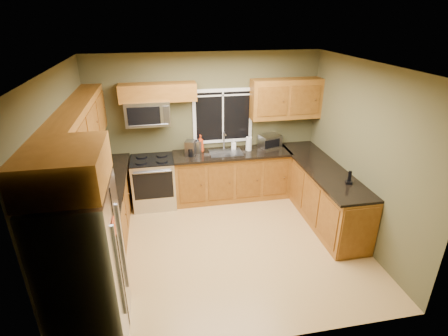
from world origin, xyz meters
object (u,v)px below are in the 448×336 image
object	(u,v)px
coffee_maker	(190,148)
paper_towel_roll	(249,144)
toaster_oven	(270,141)
soap_bottle_c	(195,146)
refrigerator	(85,267)
microwave	(148,113)
kettle	(198,146)
soap_bottle_b	(234,144)
soap_bottle_a	(201,144)
range	(154,182)
cordless_phone	(349,180)

from	to	relation	value
coffee_maker	paper_towel_roll	world-z (taller)	paper_towel_roll
toaster_oven	soap_bottle_c	xyz separation A→B (m)	(-1.44, 0.08, -0.04)
refrigerator	microwave	size ratio (longest dim) A/B	2.37
toaster_oven	coffee_maker	distance (m)	1.54
kettle	paper_towel_roll	world-z (taller)	paper_towel_roll
soap_bottle_b	soap_bottle_a	bearing A→B (deg)	-177.97
range	coffee_maker	size ratio (longest dim) A/B	3.43
refrigerator	paper_towel_roll	bearing A→B (deg)	48.70
coffee_maker	soap_bottle_c	size ratio (longest dim) A/B	1.67
toaster_oven	refrigerator	bearing A→B (deg)	-135.09
paper_towel_roll	soap_bottle_c	xyz separation A→B (m)	(-0.99, 0.17, -0.05)
toaster_oven	coffee_maker	xyz separation A→B (m)	(-1.54, -0.13, 0.01)
range	cordless_phone	xyz separation A→B (m)	(2.94, -1.57, 0.53)
range	toaster_oven	distance (m)	2.32
microwave	paper_towel_roll	distance (m)	1.91
soap_bottle_a	soap_bottle_b	size ratio (longest dim) A/B	1.73
microwave	kettle	xyz separation A→B (m)	(0.84, -0.02, -0.66)
toaster_oven	coffee_maker	size ratio (longest dim) A/B	1.63
soap_bottle_c	kettle	bearing A→B (deg)	-69.04
toaster_oven	cordless_phone	distance (m)	1.86
cordless_phone	kettle	bearing A→B (deg)	141.05
refrigerator	range	world-z (taller)	refrigerator
microwave	soap_bottle_c	xyz separation A→B (m)	(0.80, 0.09, -0.71)
range	toaster_oven	xyz separation A→B (m)	(2.24, 0.15, 0.59)
paper_towel_roll	soap_bottle_a	size ratio (longest dim) A/B	0.87
toaster_oven	cordless_phone	xyz separation A→B (m)	(0.70, -1.72, -0.06)
coffee_maker	soap_bottle_a	distance (m)	0.24
toaster_oven	cordless_phone	size ratio (longest dim) A/B	2.17
soap_bottle_c	cordless_phone	bearing A→B (deg)	-40.15
range	soap_bottle_b	bearing A→B (deg)	6.26
soap_bottle_a	range	bearing A→B (deg)	-170.81
coffee_maker	paper_towel_roll	bearing A→B (deg)	2.02
refrigerator	soap_bottle_c	size ratio (longest dim) A/B	10.97
coffee_maker	soap_bottle_b	distance (m)	0.85
coffee_maker	soap_bottle_c	world-z (taller)	coffee_maker
range	soap_bottle_c	distance (m)	1.00
coffee_maker	soap_bottle_a	bearing A→B (deg)	32.30
soap_bottle_c	cordless_phone	xyz separation A→B (m)	(2.14, -1.80, -0.02)
kettle	soap_bottle_b	distance (m)	0.69
refrigerator	kettle	size ratio (longest dim) A/B	6.59
refrigerator	paper_towel_roll	size ratio (longest dim) A/B	6.36
soap_bottle_b	kettle	bearing A→B (deg)	-176.06
toaster_oven	soap_bottle_b	bearing A→B (deg)	178.32
microwave	cordless_phone	bearing A→B (deg)	-30.20
refrigerator	soap_bottle_c	distance (m)	3.35
kettle	refrigerator	bearing A→B (deg)	-117.91
cordless_phone	refrigerator	bearing A→B (deg)	-161.76
microwave	soap_bottle_a	world-z (taller)	microwave
paper_towel_roll	soap_bottle_a	xyz separation A→B (m)	(-0.89, 0.09, 0.03)
kettle	cordless_phone	distance (m)	2.70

